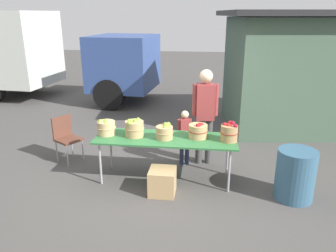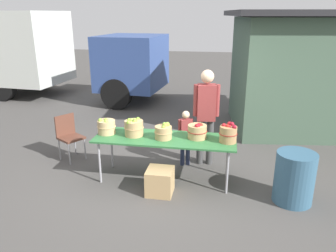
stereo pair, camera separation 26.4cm
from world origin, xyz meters
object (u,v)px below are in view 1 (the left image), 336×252
at_px(trash_barrel, 295,175).
at_px(child_customer, 185,133).
at_px(apple_basket_red_0, 198,131).
at_px(vendor_adult, 205,110).
at_px(folding_chair, 66,135).
at_px(apple_basket_green_1, 134,128).
at_px(apple_basket_red_1, 229,132).
at_px(apple_basket_green_2, 165,132).
at_px(box_truck, 19,52).
at_px(apple_basket_green_0, 106,128).
at_px(produce_crate, 162,182).
at_px(market_table, 166,140).

bearing_deg(trash_barrel, child_customer, 150.52).
bearing_deg(apple_basket_red_0, vendor_adult, 82.23).
relative_size(vendor_adult, folding_chair, 2.04).
bearing_deg(child_customer, apple_basket_green_1, 15.60).
distance_m(apple_basket_green_1, child_customer, 1.03).
bearing_deg(apple_basket_red_1, folding_chair, 169.75).
height_order(vendor_adult, child_customer, vendor_adult).
xyz_separation_m(apple_basket_red_0, child_customer, (-0.26, 0.55, -0.26)).
distance_m(folding_chair, trash_barrel, 4.05).
height_order(apple_basket_green_1, apple_basket_green_2, apple_basket_green_1).
distance_m(box_truck, trash_barrel, 9.49).
bearing_deg(apple_basket_green_1, vendor_adult, 32.78).
height_order(apple_basket_green_1, trash_barrel, apple_basket_green_1).
distance_m(apple_basket_red_1, trash_barrel, 1.16).
relative_size(apple_basket_green_2, child_customer, 0.28).
height_order(apple_basket_red_0, vendor_adult, vendor_adult).
xyz_separation_m(vendor_adult, folding_chair, (-2.56, -0.22, -0.53)).
bearing_deg(trash_barrel, apple_basket_red_1, 160.64).
relative_size(apple_basket_red_0, vendor_adult, 0.18).
distance_m(apple_basket_green_0, apple_basket_red_0, 1.52).
relative_size(child_customer, trash_barrel, 1.34).
distance_m(apple_basket_green_1, produce_crate, 1.00).
bearing_deg(trash_barrel, apple_basket_green_1, 171.53).
height_order(apple_basket_green_2, folding_chair, apple_basket_green_2).
bearing_deg(child_customer, vendor_adult, 177.54).
height_order(child_customer, produce_crate, child_customer).
relative_size(market_table, produce_crate, 5.72).
height_order(box_truck, produce_crate, box_truck).
bearing_deg(produce_crate, apple_basket_green_2, 92.88).
bearing_deg(box_truck, trash_barrel, -32.26).
height_order(apple_basket_red_1, child_customer, apple_basket_red_1).
bearing_deg(market_table, apple_basket_red_1, -0.91).
height_order(apple_basket_red_0, folding_chair, apple_basket_red_0).
relative_size(apple_basket_green_1, folding_chair, 0.38).
xyz_separation_m(market_table, child_customer, (0.26, 0.62, -0.10)).
xyz_separation_m(apple_basket_green_0, vendor_adult, (1.61, 0.72, 0.16)).
relative_size(apple_basket_green_0, folding_chair, 0.36).
bearing_deg(child_customer, apple_basket_green_0, 2.96).
xyz_separation_m(apple_basket_green_1, apple_basket_red_1, (1.53, -0.03, 0.00)).
bearing_deg(apple_basket_red_0, produce_crate, -133.51).
relative_size(vendor_adult, trash_barrel, 2.26).
height_order(apple_basket_green_1, vendor_adult, vendor_adult).
relative_size(apple_basket_red_0, trash_barrel, 0.42).
distance_m(apple_basket_green_0, child_customer, 1.42).
bearing_deg(folding_chair, apple_basket_green_1, -77.17).
xyz_separation_m(apple_basket_red_1, child_customer, (-0.75, 0.63, -0.28)).
bearing_deg(apple_basket_red_0, apple_basket_green_1, -176.96).
bearing_deg(child_customer, trash_barrel, 128.45).
xyz_separation_m(apple_basket_red_0, folding_chair, (-2.47, 0.45, -0.36)).
distance_m(apple_basket_red_1, folding_chair, 3.04).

